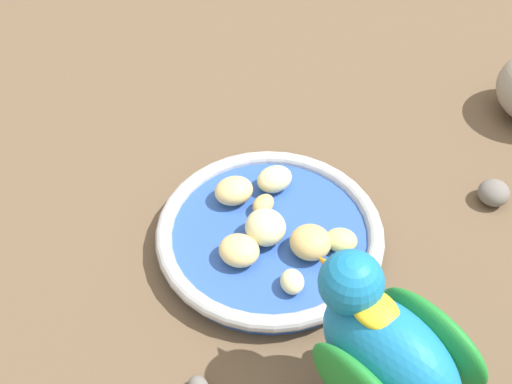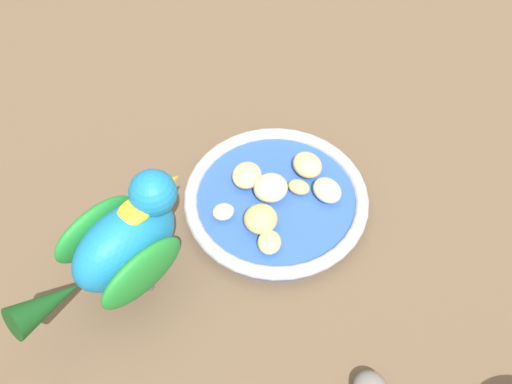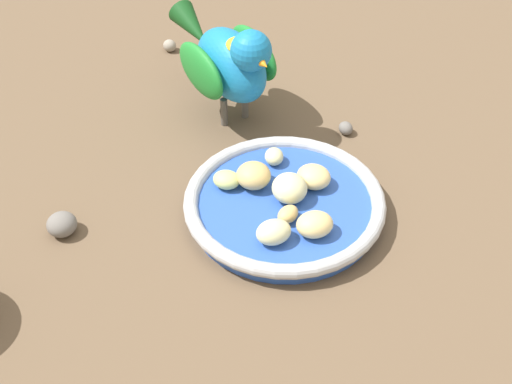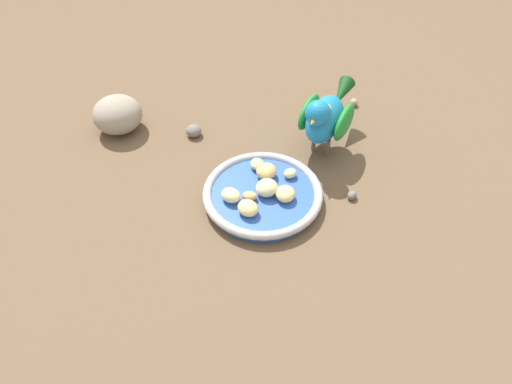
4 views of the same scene
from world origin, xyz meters
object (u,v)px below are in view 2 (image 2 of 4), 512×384
at_px(apple_piece_3, 299,187).
at_px(apple_piece_5, 307,165).
at_px(apple_piece_0, 271,188).
at_px(apple_piece_1, 269,242).
at_px(apple_piece_6, 247,175).
at_px(apple_piece_4, 261,219).
at_px(pebble_0, 147,177).
at_px(parrot, 121,245).
at_px(feeding_bowl, 276,200).
at_px(apple_piece_7, 327,190).
at_px(apple_piece_2, 223,212).

relative_size(apple_piece_3, apple_piece_5, 0.68).
bearing_deg(apple_piece_0, apple_piece_1, -178.62).
distance_m(apple_piece_0, apple_piece_6, 0.03).
relative_size(apple_piece_4, pebble_0, 1.94).
distance_m(apple_piece_0, apple_piece_4, 0.04).
relative_size(apple_piece_1, pebble_0, 1.53).
bearing_deg(apple_piece_3, apple_piece_0, 103.26).
bearing_deg(parrot, feeding_bowl, -13.14).
height_order(feeding_bowl, apple_piece_4, apple_piece_4).
bearing_deg(apple_piece_1, apple_piece_6, 18.88).
bearing_deg(parrot, apple_piece_5, -10.29).
height_order(apple_piece_0, apple_piece_7, apple_piece_0).
distance_m(apple_piece_4, apple_piece_5, 0.10).
relative_size(feeding_bowl, apple_piece_2, 8.67).
bearing_deg(apple_piece_3, parrot, 125.16).
height_order(apple_piece_0, apple_piece_6, apple_piece_0).
bearing_deg(apple_piece_6, apple_piece_7, -100.18).
bearing_deg(apple_piece_4, apple_piece_6, 17.54).
distance_m(apple_piece_1, apple_piece_2, 0.06).
bearing_deg(apple_piece_1, apple_piece_3, -21.72).
bearing_deg(apple_piece_6, apple_piece_3, -100.39).
distance_m(apple_piece_3, apple_piece_4, 0.07).
bearing_deg(apple_piece_1, pebble_0, 57.61).
bearing_deg(apple_piece_7, apple_piece_1, 138.65).
xyz_separation_m(feeding_bowl, parrot, (-0.11, 0.15, 0.07)).
distance_m(apple_piece_4, apple_piece_6, 0.06).
bearing_deg(pebble_0, apple_piece_1, -122.39).
bearing_deg(apple_piece_4, apple_piece_0, -12.09).
height_order(apple_piece_1, apple_piece_2, same).
xyz_separation_m(feeding_bowl, apple_piece_0, (0.00, 0.01, 0.02)).
relative_size(apple_piece_2, apple_piece_3, 0.95).
relative_size(apple_piece_3, pebble_0, 1.34).
bearing_deg(apple_piece_2, apple_piece_6, -24.16).
bearing_deg(apple_piece_4, apple_piece_7, -58.81).
distance_m(apple_piece_1, apple_piece_5, 0.11).
bearing_deg(apple_piece_4, apple_piece_5, -32.27).
height_order(apple_piece_1, apple_piece_6, apple_piece_6).
xyz_separation_m(apple_piece_0, apple_piece_7, (0.00, -0.06, -0.00)).
xyz_separation_m(feeding_bowl, apple_piece_4, (-0.04, 0.02, 0.02)).
bearing_deg(apple_piece_7, apple_piece_0, 91.84).
bearing_deg(feeding_bowl, parrot, 127.01).
bearing_deg(pebble_0, apple_piece_3, -96.18).
xyz_separation_m(apple_piece_1, apple_piece_2, (0.04, 0.05, -0.00)).
distance_m(apple_piece_2, apple_piece_6, 0.06).
xyz_separation_m(apple_piece_2, apple_piece_5, (0.07, -0.09, 0.00)).
distance_m(feeding_bowl, apple_piece_7, 0.06).
xyz_separation_m(apple_piece_4, parrot, (-0.07, 0.13, 0.05)).
distance_m(feeding_bowl, apple_piece_2, 0.07).
height_order(apple_piece_1, pebble_0, apple_piece_1).
distance_m(parrot, pebble_0, 0.16).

